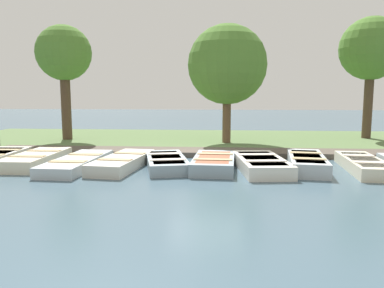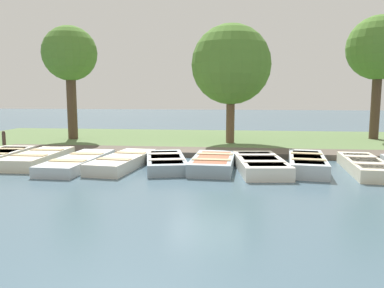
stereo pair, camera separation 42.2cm
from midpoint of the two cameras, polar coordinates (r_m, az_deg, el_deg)
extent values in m
plane|color=#425B6B|center=(12.36, 1.22, -2.63)|extent=(80.00, 80.00, 0.00)
cube|color=#567042|center=(17.29, 2.11, 0.59)|extent=(8.00, 24.00, 0.16)
cube|color=#51473D|center=(13.61, 1.51, -1.28)|extent=(1.40, 15.87, 0.19)
cube|color=tan|center=(13.98, -27.61, -0.77)|extent=(0.34, 1.10, 0.03)
cube|color=beige|center=(12.74, -23.51, -2.14)|extent=(2.96, 1.17, 0.36)
cube|color=beige|center=(12.72, -23.55, -1.41)|extent=(2.43, 0.91, 0.03)
cube|color=tan|center=(12.22, -24.75, -1.69)|extent=(0.31, 1.05, 0.03)
cube|color=tan|center=(13.21, -22.46, -0.92)|extent=(0.31, 1.05, 0.03)
cube|color=#B2BCC1|center=(11.79, -18.05, -2.76)|extent=(3.38, 1.23, 0.31)
cube|color=beige|center=(11.77, -18.07, -2.09)|extent=(2.77, 0.97, 0.02)
cube|color=tan|center=(11.20, -19.42, -2.50)|extent=(0.37, 1.04, 0.03)
cube|color=tan|center=(12.34, -16.87, -1.48)|extent=(0.37, 1.04, 0.03)
cube|color=beige|center=(11.47, -11.53, -2.72)|extent=(3.22, 1.42, 0.34)
cube|color=#6B7F51|center=(11.45, -11.56, -1.95)|extent=(2.64, 1.12, 0.03)
cube|color=tan|center=(10.91, -12.76, -2.32)|extent=(0.43, 1.00, 0.03)
cube|color=tan|center=(11.98, -10.47, -1.36)|extent=(0.43, 1.00, 0.03)
cube|color=#8C9EA8|center=(11.30, -5.03, -2.79)|extent=(2.99, 1.74, 0.33)
cube|color=#994C33|center=(11.27, -5.03, -2.03)|extent=(2.44, 1.38, 0.03)
cube|color=beige|center=(10.74, -4.83, -2.37)|extent=(0.51, 1.07, 0.03)
cube|color=beige|center=(11.79, -5.22, -1.48)|extent=(0.51, 1.07, 0.03)
cube|color=#8C9EA8|center=(11.07, 2.28, -2.90)|extent=(2.73, 1.31, 0.36)
cube|color=#994C33|center=(11.04, 2.29, -2.05)|extent=(2.24, 1.03, 0.03)
cube|color=tan|center=(10.53, 2.06, -2.37)|extent=(0.32, 1.10, 0.03)
cube|color=tan|center=(11.53, 2.50, -1.49)|extent=(0.32, 1.10, 0.03)
cube|color=silver|center=(11.00, 9.34, -3.04)|extent=(3.02, 1.58, 0.37)
cube|color=#6B7F51|center=(10.97, 9.36, -2.18)|extent=(2.47, 1.25, 0.03)
cube|color=beige|center=(10.44, 9.98, -2.54)|extent=(0.42, 1.17, 0.03)
cube|color=beige|center=(11.50, 8.81, -1.57)|extent=(0.42, 1.17, 0.03)
cube|color=#B2BCC1|center=(11.43, 16.09, -2.76)|extent=(2.94, 1.34, 0.40)
cube|color=#6B7F51|center=(11.40, 16.12, -1.84)|extent=(2.41, 1.06, 0.03)
cube|color=tan|center=(10.86, 16.34, -2.16)|extent=(0.40, 0.94, 0.03)
cube|color=tan|center=(11.92, 15.93, -1.29)|extent=(0.40, 0.94, 0.03)
cube|color=beige|center=(11.78, 23.74, -2.94)|extent=(3.12, 1.20, 0.35)
cube|color=#6B7F51|center=(11.76, 23.79, -2.17)|extent=(2.55, 0.94, 0.03)
cube|color=beige|center=(11.20, 24.56, -2.53)|extent=(0.37, 0.91, 0.03)
cube|color=beige|center=(12.30, 23.10, -1.59)|extent=(0.37, 0.91, 0.03)
cylinder|color=#4C3828|center=(17.87, -19.28, 5.51)|extent=(0.43, 0.43, 3.33)
sphere|color=#4C7A2D|center=(17.95, -19.62, 12.96)|extent=(2.42, 2.42, 2.42)
cylinder|color=brown|center=(15.79, 4.54, 4.17)|extent=(0.35, 0.35, 2.50)
sphere|color=#4C7A2D|center=(15.81, 4.63, 11.98)|extent=(3.28, 3.28, 3.28)
cylinder|color=#4C3828|center=(19.04, 24.66, 5.54)|extent=(0.41, 0.41, 3.46)
sphere|color=#4C7A2D|center=(19.14, 25.09, 13.05)|extent=(2.83, 2.83, 2.83)
camera|label=1|loc=(0.21, -91.04, -0.14)|focal=35.00mm
camera|label=2|loc=(0.21, 88.96, 0.14)|focal=35.00mm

